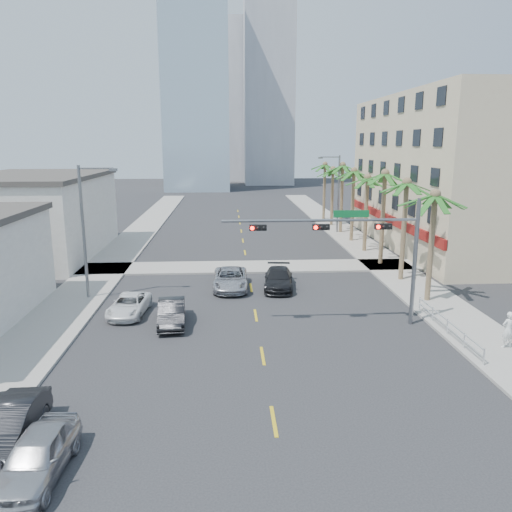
{
  "coord_description": "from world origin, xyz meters",
  "views": [
    {
      "loc": [
        -1.69,
        -19.12,
        10.42
      ],
      "look_at": [
        0.09,
        11.14,
        3.5
      ],
      "focal_mm": 35.0,
      "sensor_mm": 36.0,
      "label": 1
    }
  ],
  "objects_px": {
    "car_parked_near": "(37,456)",
    "car_lane_right": "(279,279)",
    "car_lane_center": "(230,279)",
    "car_parked_far": "(129,305)",
    "car_lane_left": "(172,313)",
    "traffic_signal_mast": "(361,240)",
    "pedestrian": "(508,330)",
    "car_parked_mid": "(9,426)"
  },
  "relations": [
    {
      "from": "car_lane_left",
      "to": "car_parked_near",
      "type": "bearing_deg",
      "value": -106.2
    },
    {
      "from": "traffic_signal_mast",
      "to": "car_parked_far",
      "type": "xyz_separation_m",
      "value": [
        -13.58,
        2.66,
        -4.45
      ]
    },
    {
      "from": "car_parked_far",
      "to": "car_lane_left",
      "type": "xyz_separation_m",
      "value": [
        2.8,
        -1.86,
        0.1
      ]
    },
    {
      "from": "car_parked_far",
      "to": "car_lane_left",
      "type": "relative_size",
      "value": 1.02
    },
    {
      "from": "traffic_signal_mast",
      "to": "car_lane_left",
      "type": "xyz_separation_m",
      "value": [
        -10.78,
        0.8,
        -4.35
      ]
    },
    {
      "from": "car_lane_center",
      "to": "car_lane_right",
      "type": "height_order",
      "value": "car_lane_center"
    },
    {
      "from": "traffic_signal_mast",
      "to": "car_lane_center",
      "type": "xyz_separation_m",
      "value": [
        -7.28,
        7.91,
        -4.33
      ]
    },
    {
      "from": "car_lane_left",
      "to": "car_lane_center",
      "type": "height_order",
      "value": "car_lane_center"
    },
    {
      "from": "car_parked_near",
      "to": "car_lane_center",
      "type": "bearing_deg",
      "value": 75.73
    },
    {
      "from": "traffic_signal_mast",
      "to": "pedestrian",
      "type": "relative_size",
      "value": 5.79
    },
    {
      "from": "car_parked_far",
      "to": "car_lane_left",
      "type": "distance_m",
      "value": 3.36
    },
    {
      "from": "car_parked_near",
      "to": "car_lane_right",
      "type": "relative_size",
      "value": 0.87
    },
    {
      "from": "car_parked_mid",
      "to": "car_parked_far",
      "type": "height_order",
      "value": "car_parked_mid"
    },
    {
      "from": "car_parked_mid",
      "to": "car_lane_right",
      "type": "height_order",
      "value": "car_parked_mid"
    },
    {
      "from": "car_parked_near",
      "to": "pedestrian",
      "type": "height_order",
      "value": "pedestrian"
    },
    {
      "from": "car_parked_far",
      "to": "car_lane_left",
      "type": "height_order",
      "value": "car_lane_left"
    },
    {
      "from": "car_parked_mid",
      "to": "car_lane_center",
      "type": "xyz_separation_m",
      "value": [
        7.9,
        18.86,
        -0.02
      ]
    },
    {
      "from": "traffic_signal_mast",
      "to": "car_parked_mid",
      "type": "distance_m",
      "value": 19.21
    },
    {
      "from": "car_lane_left",
      "to": "car_parked_far",
      "type": "bearing_deg",
      "value": 141.92
    },
    {
      "from": "car_parked_near",
      "to": "car_parked_far",
      "type": "height_order",
      "value": "car_parked_near"
    },
    {
      "from": "traffic_signal_mast",
      "to": "car_lane_center",
      "type": "distance_m",
      "value": 11.59
    },
    {
      "from": "traffic_signal_mast",
      "to": "pedestrian",
      "type": "bearing_deg",
      "value": -30.24
    },
    {
      "from": "car_parked_near",
      "to": "car_lane_right",
      "type": "xyz_separation_m",
      "value": [
        9.8,
        20.51,
        -0.01
      ]
    },
    {
      "from": "car_lane_right",
      "to": "car_lane_left",
      "type": "bearing_deg",
      "value": -128.93
    },
    {
      "from": "traffic_signal_mast",
      "to": "car_parked_near",
      "type": "bearing_deg",
      "value": -136.86
    },
    {
      "from": "car_lane_left",
      "to": "pedestrian",
      "type": "xyz_separation_m",
      "value": [
        17.55,
        -4.75,
        0.39
      ]
    },
    {
      "from": "car_lane_right",
      "to": "pedestrian",
      "type": "relative_size",
      "value": 2.6
    },
    {
      "from": "traffic_signal_mast",
      "to": "car_lane_left",
      "type": "distance_m",
      "value": 11.66
    },
    {
      "from": "car_parked_near",
      "to": "car_lane_left",
      "type": "distance_m",
      "value": 13.82
    },
    {
      "from": "car_lane_center",
      "to": "pedestrian",
      "type": "distance_m",
      "value": 18.39
    },
    {
      "from": "traffic_signal_mast",
      "to": "pedestrian",
      "type": "xyz_separation_m",
      "value": [
        6.76,
        -3.94,
        -3.95
      ]
    },
    {
      "from": "car_parked_mid",
      "to": "traffic_signal_mast",
      "type": "bearing_deg",
      "value": 34.06
    },
    {
      "from": "car_parked_far",
      "to": "car_lane_center",
      "type": "relative_size",
      "value": 0.84
    },
    {
      "from": "car_lane_center",
      "to": "pedestrian",
      "type": "height_order",
      "value": "pedestrian"
    },
    {
      "from": "car_parked_far",
      "to": "car_lane_right",
      "type": "height_order",
      "value": "car_lane_right"
    },
    {
      "from": "car_parked_near",
      "to": "car_parked_mid",
      "type": "bearing_deg",
      "value": 134.6
    },
    {
      "from": "car_parked_far",
      "to": "car_lane_right",
      "type": "distance_m",
      "value": 11.06
    },
    {
      "from": "car_parked_far",
      "to": "pedestrian",
      "type": "xyz_separation_m",
      "value": [
        20.35,
        -6.6,
        0.49
      ]
    },
    {
      "from": "car_parked_far",
      "to": "car_lane_right",
      "type": "relative_size",
      "value": 0.89
    },
    {
      "from": "traffic_signal_mast",
      "to": "car_lane_right",
      "type": "distance_m",
      "value": 9.68
    },
    {
      "from": "traffic_signal_mast",
      "to": "car_lane_right",
      "type": "bearing_deg",
      "value": 115.92
    },
    {
      "from": "traffic_signal_mast",
      "to": "car_lane_right",
      "type": "relative_size",
      "value": 2.23
    }
  ]
}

